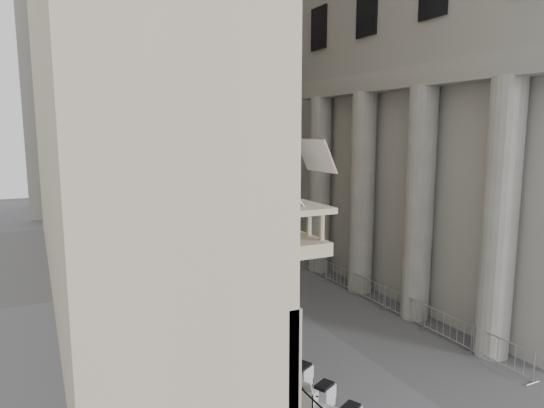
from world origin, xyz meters
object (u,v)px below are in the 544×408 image
at_px(security_tent, 183,228).
at_px(pedestrian_a, 232,236).
at_px(pedestrian_b, 208,215).
at_px(street_lamp, 191,206).
at_px(info_kiosk, 175,248).

relative_size(security_tent, pedestrian_a, 2.23).
bearing_deg(pedestrian_b, security_tent, 97.09).
relative_size(street_lamp, info_kiosk, 4.43).
height_order(security_tent, info_kiosk, security_tent).
bearing_deg(street_lamp, security_tent, 84.09).
relative_size(pedestrian_a, pedestrian_b, 0.92).
relative_size(security_tent, info_kiosk, 2.19).
height_order(pedestrian_a, pedestrian_b, pedestrian_b).
distance_m(security_tent, pedestrian_a, 6.33).
height_order(info_kiosk, pedestrian_a, info_kiosk).
bearing_deg(pedestrian_a, security_tent, 20.57).
xyz_separation_m(info_kiosk, pedestrian_a, (4.56, 1.84, -0.03)).
bearing_deg(pedestrian_b, street_lamp, 100.53).
bearing_deg(info_kiosk, pedestrian_a, 30.48).
bearing_deg(security_tent, pedestrian_b, 65.04).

